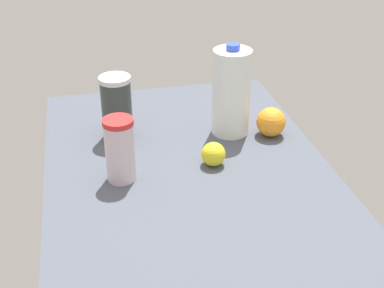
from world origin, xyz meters
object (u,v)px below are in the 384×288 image
Objects in this scene: milk_jug at (231,92)px; shaker_bottle at (117,107)px; tumbler_cup at (120,150)px; orange_beside_bowl at (271,122)px; lemon_by_jug at (213,154)px.

milk_jug is 33.65cm from shaker_bottle.
tumbler_cup is 0.91× the size of shaker_bottle.
orange_beside_bowl is 1.32× the size of lemon_by_jug.
lemon_by_jug is at bearing -28.85° from milk_jug.
lemon_by_jug is at bearing 47.40° from shaker_bottle.
tumbler_cup is 1.98× the size of orange_beside_bowl.
milk_jug is 1.45× the size of shaker_bottle.
lemon_by_jug is at bearing 93.75° from tumbler_cup.
milk_jug is 4.19× the size of lemon_by_jug.
milk_jug is at bearing 82.79° from shaker_bottle.
lemon_by_jug is at bearing -58.29° from orange_beside_bowl.
orange_beside_bowl reaches higher than lemon_by_jug.
orange_beside_bowl is (8.81, 44.42, -5.21)cm from shaker_bottle.
milk_jug reaches higher than shaker_bottle.
orange_beside_bowl is at bearing 67.67° from milk_jug.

